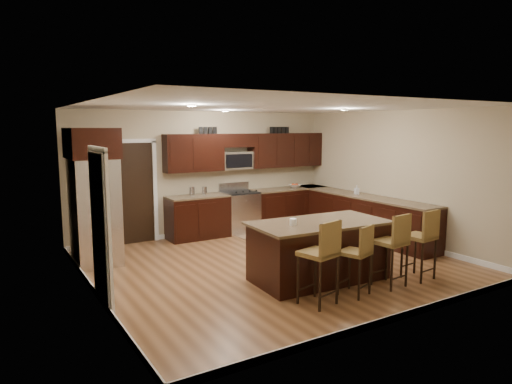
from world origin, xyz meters
TOP-DOWN VIEW (x-y plane):
  - floor at (0.00, 0.00)m, footprint 6.00×6.00m
  - ceiling at (0.00, 0.00)m, footprint 6.00×6.00m
  - wall_back at (0.00, 2.75)m, footprint 6.00×0.00m
  - wall_left at (-3.00, 0.00)m, footprint 0.00×5.50m
  - wall_right at (3.00, 0.00)m, footprint 0.00×5.50m
  - base_cabinets at (1.90, 1.45)m, footprint 4.02×3.96m
  - upper_cabinets at (1.04, 2.58)m, footprint 4.00×0.33m
  - range at (0.68, 2.45)m, footprint 0.76×0.64m
  - microwave at (0.68, 2.60)m, footprint 0.76×0.31m
  - doorway at (-1.65, 2.73)m, footprint 0.85×0.03m
  - pantry_door at (-2.98, -0.30)m, footprint 0.03×0.80m
  - letter_decor at (0.90, 2.58)m, footprint 2.20×0.03m
  - island at (0.15, -1.01)m, footprint 2.19×1.23m
  - stool_left at (-0.49, -1.86)m, footprint 0.52×0.52m
  - stool_mid at (0.18, -1.85)m, footprint 0.48×0.48m
  - stool_right at (0.87, -1.86)m, footprint 0.45×0.45m
  - refrigerator at (-2.62, 1.67)m, footprint 0.79×0.98m
  - floor_mat at (0.85, 1.84)m, footprint 0.90×0.61m
  - fruit_bowl at (2.22, 2.45)m, footprint 0.37×0.37m
  - soap_bottle at (2.70, 0.85)m, footprint 0.11×0.11m
  - canister_tall at (-0.47, 2.45)m, footprint 0.12×0.12m
  - canister_short at (-0.18, 2.45)m, footprint 0.11×0.11m
  - island_jar at (-0.35, -1.01)m, footprint 0.10×0.10m
  - stool_extra at (1.52, -1.86)m, footprint 0.45×0.45m

SIDE VIEW (x-z plane):
  - floor at x=0.00m, z-range 0.00..0.00m
  - floor_mat at x=0.85m, z-range 0.00..0.01m
  - island at x=0.15m, z-range -0.03..0.89m
  - base_cabinets at x=1.90m, z-range 0.00..0.92m
  - range at x=0.68m, z-range -0.08..1.03m
  - stool_mid at x=0.18m, z-range 0.13..1.14m
  - stool_right at x=0.87m, z-range 0.14..1.25m
  - stool_extra at x=1.52m, z-range 0.14..1.25m
  - stool_left at x=-0.49m, z-range 0.14..1.30m
  - fruit_bowl at x=2.22m, z-range 0.92..0.99m
  - island_jar at x=-0.35m, z-range 0.92..1.02m
  - canister_short at x=-0.18m, z-range 0.92..1.10m
  - soap_bottle at x=2.70m, z-range 0.92..1.11m
  - canister_tall at x=-0.47m, z-range 0.92..1.11m
  - pantry_door at x=-2.98m, z-range 0.00..2.04m
  - doorway at x=-1.65m, z-range 0.00..2.06m
  - refrigerator at x=-2.62m, z-range 0.03..2.38m
  - wall_back at x=0.00m, z-range -1.65..4.35m
  - wall_left at x=-3.00m, z-range -1.40..4.10m
  - wall_right at x=3.00m, z-range -1.40..4.10m
  - microwave at x=0.68m, z-range 1.42..1.82m
  - upper_cabinets at x=1.04m, z-range 1.44..2.24m
  - letter_decor at x=0.90m, z-range 2.22..2.37m
  - ceiling at x=0.00m, z-range 2.70..2.70m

